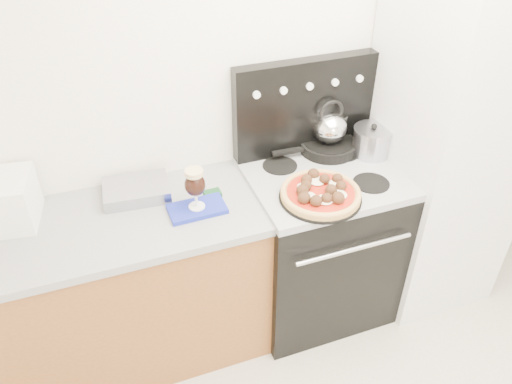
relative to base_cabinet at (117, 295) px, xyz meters
name	(u,v)px	position (x,y,z in m)	size (l,w,h in m)	color
room_shell	(432,237)	(1.02, -0.91, 0.82)	(3.52, 3.01, 2.52)	beige
base_cabinet	(117,295)	(0.00, 0.00, 0.00)	(1.45, 0.60, 0.86)	brown
countertop	(100,226)	(0.00, 0.00, 0.45)	(1.48, 0.63, 0.04)	#99999A
stove_body	(317,246)	(1.10, -0.02, 0.01)	(0.76, 0.65, 0.88)	black
cooktop	(324,178)	(1.10, -0.02, 0.47)	(0.76, 0.65, 0.04)	#ADADB2
backguard	(304,106)	(1.10, 0.25, 0.74)	(0.76, 0.08, 0.50)	black
fridge	(445,147)	(1.80, -0.05, 0.52)	(0.64, 0.68, 1.90)	silver
foil_sheet	(137,190)	(0.19, 0.15, 0.50)	(0.31, 0.22, 0.06)	silver
oven_mitt	(197,209)	(0.43, -0.07, 0.48)	(0.26, 0.15, 0.02)	#1C29A9
beer_glass	(195,189)	(0.43, -0.07, 0.59)	(0.10, 0.10, 0.21)	black
pizza_pan	(320,197)	(1.00, -0.20, 0.50)	(0.39, 0.39, 0.01)	black
pizza	(321,192)	(1.00, -0.20, 0.53)	(0.37, 0.37, 0.05)	#D1894E
skillet	(328,146)	(1.23, 0.18, 0.52)	(0.30, 0.30, 0.05)	black
tea_kettle	(330,125)	(1.23, 0.18, 0.64)	(0.18, 0.18, 0.20)	white
stock_pot	(372,142)	(1.42, 0.07, 0.56)	(0.20, 0.20, 0.14)	#AEAEBA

